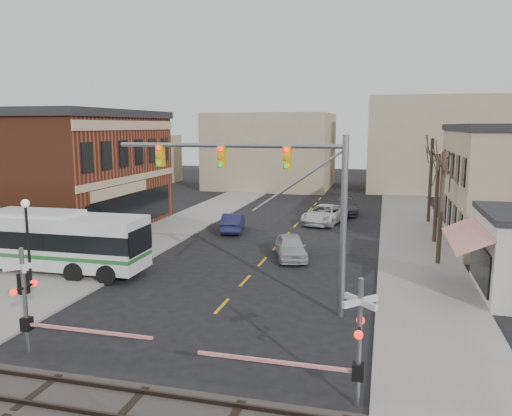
% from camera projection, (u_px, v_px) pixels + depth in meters
% --- Properties ---
extents(ground, '(160.00, 160.00, 0.00)m').
position_uv_depth(ground, '(207.00, 322.00, 21.48)').
color(ground, black).
rests_on(ground, ground).
extents(sidewalk_west, '(5.00, 60.00, 0.12)m').
position_uv_depth(sidewalk_west, '(183.00, 223.00, 42.93)').
color(sidewalk_west, gray).
rests_on(sidewalk_west, ground).
extents(sidewalk_east, '(5.00, 60.00, 0.12)m').
position_uv_depth(sidewalk_east, '(414.00, 235.00, 38.23)').
color(sidewalk_east, gray).
rests_on(sidewalk_east, ground).
extents(tree_east_a, '(0.28, 0.28, 6.75)m').
position_uv_depth(tree_east_a, '(441.00, 208.00, 29.78)').
color(tree_east_a, '#382B21').
rests_on(tree_east_a, sidewalk_east).
extents(tree_east_b, '(0.28, 0.28, 6.30)m').
position_uv_depth(tree_east_b, '(436.00, 198.00, 35.47)').
color(tree_east_b, '#382B21').
rests_on(tree_east_b, sidewalk_east).
extents(tree_east_c, '(0.28, 0.28, 7.20)m').
position_uv_depth(tree_east_c, '(430.00, 180.00, 42.99)').
color(tree_east_c, '#382B21').
rests_on(tree_east_c, sidewalk_east).
extents(transit_bus, '(13.13, 3.06, 3.37)m').
position_uv_depth(transit_bus, '(37.00, 239.00, 28.77)').
color(transit_bus, silver).
rests_on(transit_bus, ground).
extents(traffic_signal_mast, '(10.61, 0.30, 8.00)m').
position_uv_depth(traffic_signal_mast, '(278.00, 185.00, 21.97)').
color(traffic_signal_mast, gray).
rests_on(traffic_signal_mast, ground).
extents(rr_crossing_west, '(5.60, 1.36, 4.00)m').
position_uv_depth(rr_crossing_west, '(35.00, 302.00, 18.27)').
color(rr_crossing_west, gray).
rests_on(rr_crossing_west, ground).
extents(rr_crossing_east, '(5.60, 1.36, 4.00)m').
position_uv_depth(rr_crossing_east, '(344.00, 343.00, 14.88)').
color(rr_crossing_east, gray).
rests_on(rr_crossing_east, ground).
extents(street_lamp, '(0.44, 0.44, 4.44)m').
position_uv_depth(street_lamp, '(27.00, 223.00, 26.40)').
color(street_lamp, black).
rests_on(street_lamp, sidewalk_west).
extents(trash_bin, '(0.60, 0.60, 0.98)m').
position_uv_depth(trash_bin, '(23.00, 284.00, 24.81)').
color(trash_bin, black).
rests_on(trash_bin, sidewalk_west).
extents(car_a, '(2.99, 4.80, 1.53)m').
position_uv_depth(car_a, '(291.00, 247.00, 31.70)').
color(car_a, '#A7A8AC').
rests_on(car_a, ground).
extents(car_b, '(2.42, 4.71, 1.48)m').
position_uv_depth(car_b, '(233.00, 222.00, 39.80)').
color(car_b, '#191A40').
rests_on(car_b, ground).
extents(car_c, '(3.91, 6.22, 1.60)m').
position_uv_depth(car_c, '(324.00, 214.00, 43.11)').
color(car_c, silver).
rests_on(car_c, ground).
extents(car_d, '(2.82, 5.48, 1.52)m').
position_uv_depth(car_d, '(345.00, 206.00, 47.74)').
color(car_d, '#48484E').
rests_on(car_d, ground).
extents(pedestrian_near, '(0.48, 0.63, 1.56)m').
position_uv_depth(pedestrian_near, '(91.00, 263.00, 27.53)').
color(pedestrian_near, '#5E524B').
rests_on(pedestrian_near, sidewalk_west).
extents(pedestrian_far, '(0.86, 0.94, 1.56)m').
position_uv_depth(pedestrian_far, '(101.00, 249.00, 30.47)').
color(pedestrian_far, '#313E56').
rests_on(pedestrian_far, sidewalk_west).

